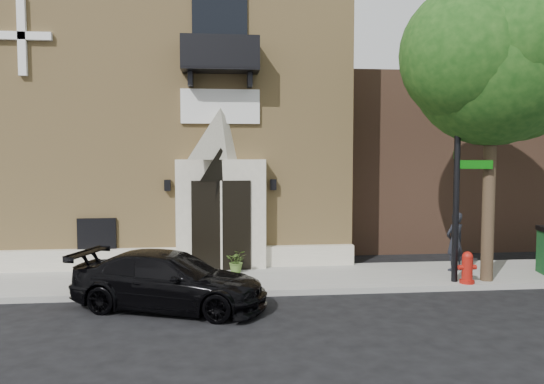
% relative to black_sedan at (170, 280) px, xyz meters
% --- Properties ---
extents(ground, '(120.00, 120.00, 0.00)m').
position_rel_black_sedan_xyz_m(ground, '(2.20, 0.78, -0.65)').
color(ground, black).
rests_on(ground, ground).
extents(sidewalk, '(42.00, 3.00, 0.15)m').
position_rel_black_sedan_xyz_m(sidewalk, '(3.20, 2.28, -0.57)').
color(sidewalk, gray).
rests_on(sidewalk, ground).
extents(church, '(12.20, 11.01, 9.30)m').
position_rel_black_sedan_xyz_m(church, '(-0.79, 8.74, 3.99)').
color(church, tan).
rests_on(church, ground).
extents(neighbour_building, '(18.00, 8.00, 6.40)m').
position_rel_black_sedan_xyz_m(neighbour_building, '(14.20, 9.78, 2.55)').
color(neighbour_building, brown).
rests_on(neighbour_building, ground).
extents(street_tree_left, '(4.97, 4.38, 7.77)m').
position_rel_black_sedan_xyz_m(street_tree_left, '(8.22, 1.13, 5.22)').
color(street_tree_left, '#38281C').
rests_on(street_tree_left, sidewalk).
extents(black_sedan, '(4.80, 3.19, 1.29)m').
position_rel_black_sedan_xyz_m(black_sedan, '(0.00, 0.00, 0.00)').
color(black_sedan, black).
rests_on(black_sedan, ground).
extents(street_sign, '(0.90, 1.14, 5.97)m').
position_rel_black_sedan_xyz_m(street_sign, '(7.32, 1.22, 2.51)').
color(street_sign, black).
rests_on(street_sign, sidewalk).
extents(fire_hydrant, '(0.47, 0.38, 0.83)m').
position_rel_black_sedan_xyz_m(fire_hydrant, '(7.53, 0.98, -0.09)').
color(fire_hydrant, '#9A150D').
rests_on(fire_hydrant, sidewalk).
extents(planter, '(0.64, 0.57, 0.65)m').
position_rel_black_sedan_xyz_m(planter, '(1.63, 2.91, -0.17)').
color(planter, '#4E6F2C').
rests_on(planter, sidewalk).
extents(pedestrian_near, '(0.73, 0.62, 1.69)m').
position_rel_black_sedan_xyz_m(pedestrian_near, '(7.88, 2.47, 0.35)').
color(pedestrian_near, black).
rests_on(pedestrian_near, sidewalk).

